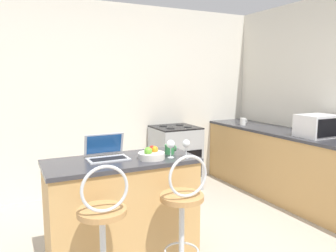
{
  "coord_description": "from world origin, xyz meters",
  "views": [
    {
      "loc": [
        -1.35,
        -2.0,
        1.59
      ],
      "look_at": [
        0.42,
        1.59,
        1.0
      ],
      "focal_mm": 35.0,
      "sensor_mm": 36.0,
      "label": 1
    }
  ],
  "objects": [
    {
      "name": "bar_stool_far",
      "position": [
        -0.19,
        0.09,
        0.49
      ],
      "size": [
        0.4,
        0.4,
        1.03
      ],
      "color": "silver",
      "rests_on": "ground_plane"
    },
    {
      "name": "microwave",
      "position": [
        1.92,
        0.63,
        1.03
      ],
      "size": [
        0.45,
        0.34,
        0.26
      ],
      "color": "silver",
      "rests_on": "counter_right"
    },
    {
      "name": "breakfast_bar",
      "position": [
        -0.5,
        0.62,
        0.45
      ],
      "size": [
        1.29,
        0.59,
        0.9
      ],
      "color": "tan",
      "rests_on": "ground_plane"
    },
    {
      "name": "bar_stool_near",
      "position": [
        -0.81,
        0.09,
        0.49
      ],
      "size": [
        0.4,
        0.4,
        1.03
      ],
      "color": "silver",
      "rests_on": "ground_plane"
    },
    {
      "name": "fruit_bowl",
      "position": [
        -0.26,
        0.52,
        0.94
      ],
      "size": [
        0.23,
        0.23,
        0.11
      ],
      "color": "silver",
      "rests_on": "breakfast_bar"
    },
    {
      "name": "wall_back",
      "position": [
        0.0,
        2.45,
        1.3
      ],
      "size": [
        12.0,
        0.06,
        2.6
      ],
      "color": "silver",
      "rests_on": "ground_plane"
    },
    {
      "name": "mug_white",
      "position": [
        1.76,
        1.8,
        0.95
      ],
      "size": [
        0.1,
        0.08,
        0.1
      ],
      "color": "white",
      "rests_on": "counter_right"
    },
    {
      "name": "wine_glass_tall",
      "position": [
        -0.1,
        0.49,
        1.01
      ],
      "size": [
        0.07,
        0.07,
        0.16
      ],
      "color": "silver",
      "rests_on": "breakfast_bar"
    },
    {
      "name": "wine_glass_short",
      "position": [
        0.02,
        0.42,
        1.02
      ],
      "size": [
        0.07,
        0.07,
        0.16
      ],
      "color": "silver",
      "rests_on": "breakfast_bar"
    },
    {
      "name": "counter_right",
      "position": [
        1.92,
        0.96,
        0.45
      ],
      "size": [
        0.65,
        2.95,
        0.9
      ],
      "color": "tan",
      "rests_on": "ground_plane"
    },
    {
      "name": "laptop",
      "position": [
        -0.61,
        0.71,
        0.95
      ],
      "size": [
        0.35,
        0.25,
        0.21
      ],
      "color": "#B7BABF",
      "rests_on": "breakfast_bar"
    },
    {
      "name": "stove_range",
      "position": [
        0.79,
        2.1,
        0.45
      ],
      "size": [
        0.61,
        0.61,
        0.91
      ],
      "color": "#9EA3A8",
      "rests_on": "ground_plane"
    },
    {
      "name": "mug_green",
      "position": [
        -0.04,
        0.62,
        0.94
      ],
      "size": [
        0.11,
        0.09,
        0.09
      ],
      "color": "#338447",
      "rests_on": "breakfast_bar"
    }
  ]
}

